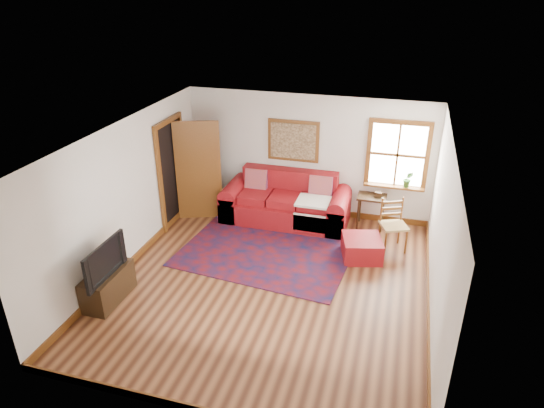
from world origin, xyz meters
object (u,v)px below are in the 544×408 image
(ladder_back_chair, at_px, (393,222))
(media_cabinet, at_px, (108,286))
(side_table, at_px, (372,202))
(red_leather_sofa, at_px, (286,205))
(red_ottoman, at_px, (362,248))

(ladder_back_chair, bearing_deg, media_cabinet, -145.46)
(side_table, relative_size, ladder_back_chair, 0.70)
(red_leather_sofa, distance_m, side_table, 1.70)
(red_leather_sofa, distance_m, ladder_back_chair, 2.21)
(media_cabinet, bearing_deg, red_leather_sofa, 59.71)
(red_ottoman, xyz_separation_m, side_table, (0.03, 1.22, 0.36))
(ladder_back_chair, height_order, media_cabinet, ladder_back_chair)
(red_ottoman, distance_m, side_table, 1.27)
(ladder_back_chair, bearing_deg, red_ottoman, -133.63)
(red_ottoman, relative_size, side_table, 1.00)
(red_ottoman, bearing_deg, red_leather_sofa, 132.81)
(side_table, height_order, media_cabinet, side_table)
(side_table, xyz_separation_m, ladder_back_chair, (0.45, -0.71, -0.03))
(red_leather_sofa, bearing_deg, side_table, 5.66)
(side_table, bearing_deg, media_cabinet, -135.88)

